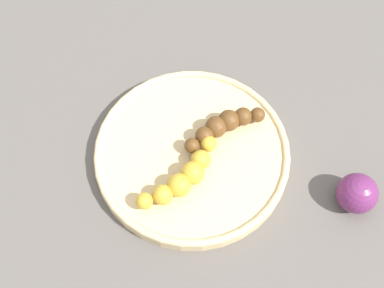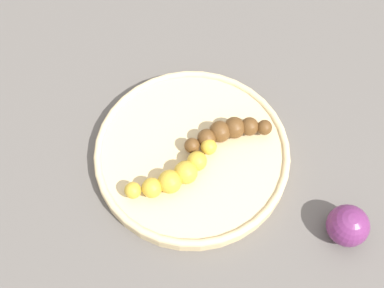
{
  "view_description": "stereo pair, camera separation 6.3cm",
  "coord_description": "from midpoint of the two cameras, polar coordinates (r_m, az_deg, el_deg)",
  "views": [
    {
      "loc": [
        0.26,
        -0.14,
        0.59
      ],
      "look_at": [
        0.0,
        0.0,
        0.04
      ],
      "focal_mm": 45.24,
      "sensor_mm": 36.0,
      "label": 1
    },
    {
      "loc": [
        0.28,
        -0.08,
        0.59
      ],
      "look_at": [
        0.0,
        0.0,
        0.04
      ],
      "focal_mm": 45.24,
      "sensor_mm": 36.0,
      "label": 2
    }
  ],
  "objects": [
    {
      "name": "ground_plane",
      "position": [
        0.66,
        -2.71,
        -1.81
      ],
      "size": [
        2.4,
        2.4,
        0.0
      ],
      "primitive_type": "plane",
      "color": "#56514C"
    },
    {
      "name": "fruit_bowl",
      "position": [
        0.65,
        -2.75,
        -1.33
      ],
      "size": [
        0.26,
        0.26,
        0.02
      ],
      "color": "#D1B784",
      "rests_on": "ground_plane"
    },
    {
      "name": "banana_spotted",
      "position": [
        0.61,
        -3.96,
        -4.17
      ],
      "size": [
        0.06,
        0.13,
        0.03
      ],
      "rotation": [
        0.0,
        0.0,
        0.3
      ],
      "color": "gold",
      "rests_on": "fruit_bowl"
    },
    {
      "name": "banana_overripe",
      "position": [
        0.64,
        0.99,
        1.94
      ],
      "size": [
        0.04,
        0.12,
        0.03
      ],
      "rotation": [
        0.0,
        0.0,
        3.17
      ],
      "color": "#593819",
      "rests_on": "fruit_bowl"
    },
    {
      "name": "plum_purple",
      "position": [
        0.63,
        16.25,
        -5.88
      ],
      "size": [
        0.05,
        0.05,
        0.05
      ],
      "primitive_type": "sphere",
      "color": "#662659",
      "rests_on": "ground_plane"
    }
  ]
}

